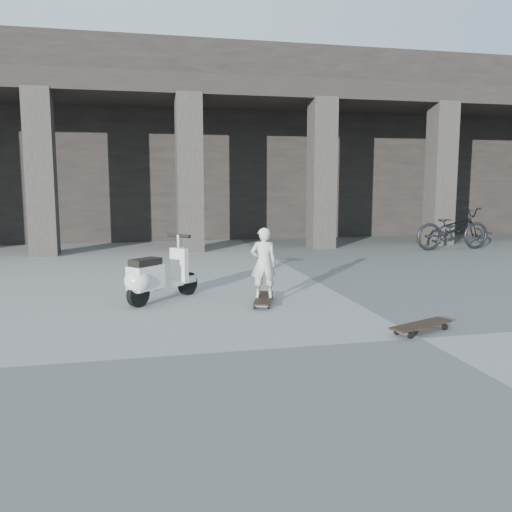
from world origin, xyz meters
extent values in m
plane|color=#51514E|center=(0.00, 0.00, 0.00)|extent=(90.00, 90.00, 0.00)
cube|color=black|center=(0.00, 14.00, 3.00)|extent=(28.00, 6.00, 6.00)
cube|color=black|center=(0.00, 9.60, 4.20)|extent=(28.00, 2.80, 0.50)
cube|color=#2A2723|center=(-5.36, 8.50, 2.00)|extent=(0.65, 0.65, 4.00)
cube|color=#2A2723|center=(-1.79, 8.50, 2.00)|extent=(0.65, 0.65, 4.00)
cube|color=#2A2723|center=(1.79, 8.50, 2.00)|extent=(0.65, 0.65, 4.00)
cube|color=#2A2723|center=(5.36, 8.50, 2.00)|extent=(0.65, 0.65, 4.00)
cube|color=black|center=(-1.36, 2.15, 0.09)|extent=(0.51, 0.98, 0.02)
cube|color=#B2B2B7|center=(-1.26, 2.47, 0.05)|extent=(0.21, 0.11, 0.03)
cube|color=#B2B2B7|center=(-1.47, 1.83, 0.05)|extent=(0.21, 0.11, 0.03)
cylinder|color=black|center=(-1.35, 2.50, 0.04)|extent=(0.05, 0.08, 0.07)
cylinder|color=black|center=(-1.16, 2.44, 0.04)|extent=(0.05, 0.08, 0.07)
cylinder|color=black|center=(-1.56, 1.86, 0.04)|extent=(0.05, 0.08, 0.07)
cylinder|color=black|center=(-1.37, 1.80, 0.04)|extent=(0.05, 0.08, 0.07)
cube|color=black|center=(0.13, 0.23, 0.10)|extent=(0.93, 0.55, 0.02)
cube|color=#B2B2B7|center=(0.43, 0.35, 0.05)|extent=(0.13, 0.21, 0.03)
cube|color=#B2B2B7|center=(-0.16, 0.11, 0.05)|extent=(0.13, 0.21, 0.03)
cylinder|color=black|center=(0.39, 0.44, 0.04)|extent=(0.09, 0.06, 0.08)
cylinder|color=black|center=(0.46, 0.25, 0.04)|extent=(0.09, 0.06, 0.08)
cylinder|color=black|center=(-0.20, 0.20, 0.04)|extent=(0.09, 0.06, 0.08)
cylinder|color=black|center=(-0.12, 0.01, 0.04)|extent=(0.09, 0.06, 0.08)
imported|color=#B8B8A6|center=(-1.36, 2.15, 0.62)|extent=(0.42, 0.32, 1.04)
cylinder|color=black|center=(-2.40, 3.04, 0.18)|extent=(0.34, 0.31, 0.37)
cylinder|color=black|center=(-3.18, 2.34, 0.18)|extent=(0.34, 0.31, 0.37)
cube|color=beige|center=(-2.77, 2.71, 0.24)|extent=(0.57, 0.55, 0.06)
cube|color=beige|center=(-3.07, 2.45, 0.41)|extent=(0.57, 0.56, 0.35)
sphere|color=beige|center=(-3.18, 2.34, 0.39)|extent=(0.39, 0.39, 0.39)
cube|color=black|center=(-3.07, 2.45, 0.65)|extent=(0.50, 0.49, 0.09)
cube|color=beige|center=(-2.54, 2.92, 0.51)|extent=(0.28, 0.30, 0.53)
cube|color=beige|center=(-2.40, 3.04, 0.26)|extent=(0.29, 0.28, 0.11)
cylinder|color=#B2B2B7|center=(-2.54, 2.92, 0.85)|extent=(0.12, 0.12, 0.28)
cylinder|color=black|center=(-2.54, 2.92, 0.97)|extent=(0.35, 0.38, 0.06)
sphere|color=white|center=(-2.50, 2.96, 0.74)|extent=(0.11, 0.11, 0.11)
imported|color=black|center=(5.06, 7.30, 0.56)|extent=(2.15, 0.80, 1.12)
camera|label=1|loc=(-3.22, -5.52, 1.81)|focal=38.00mm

